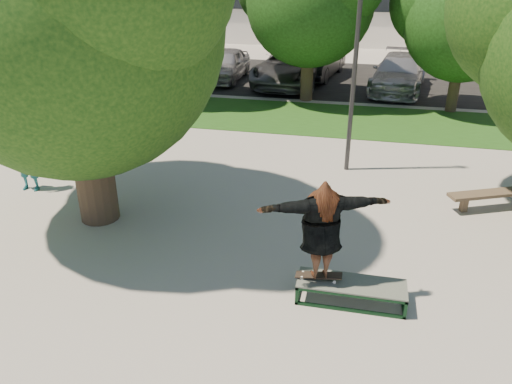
% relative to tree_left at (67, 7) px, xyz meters
% --- Properties ---
extents(ground, '(120.00, 120.00, 0.00)m').
position_rel_tree_left_xyz_m(ground, '(4.29, -1.09, -4.42)').
color(ground, gray).
rests_on(ground, ground).
extents(grass_strip, '(30.00, 4.00, 0.02)m').
position_rel_tree_left_xyz_m(grass_strip, '(5.29, 8.41, -4.41)').
color(grass_strip, '#1D4614').
rests_on(grass_strip, ground).
extents(asphalt_strip, '(40.00, 8.00, 0.01)m').
position_rel_tree_left_xyz_m(asphalt_strip, '(4.29, 14.91, -4.42)').
color(asphalt_strip, black).
rests_on(asphalt_strip, ground).
extents(tree_left, '(6.96, 5.95, 7.12)m').
position_rel_tree_left_xyz_m(tree_left, '(0.00, 0.00, 0.00)').
color(tree_left, '#38281E').
rests_on(tree_left, ground).
extents(bg_tree_left, '(5.28, 4.51, 5.77)m').
position_rel_tree_left_xyz_m(bg_tree_left, '(-2.28, 9.98, -0.69)').
color(bg_tree_left, '#38281E').
rests_on(bg_tree_left, ground).
extents(bg_tree_right, '(5.04, 4.31, 5.43)m').
position_rel_tree_left_xyz_m(bg_tree_right, '(8.73, 10.47, -0.93)').
color(bg_tree_right, '#38281E').
rests_on(bg_tree_right, ground).
extents(lamppost, '(0.25, 0.15, 6.11)m').
position_rel_tree_left_xyz_m(lamppost, '(5.29, 3.91, -1.27)').
color(lamppost, '#2D2D30').
rests_on(lamppost, ground).
extents(grind_box, '(1.80, 0.60, 0.38)m').
position_rel_tree_left_xyz_m(grind_box, '(5.67, -1.91, -4.23)').
color(grind_box, black).
rests_on(grind_box, ground).
extents(skater_rig, '(2.20, 1.30, 1.81)m').
position_rel_tree_left_xyz_m(skater_rig, '(5.12, -1.91, -3.10)').
color(skater_rig, white).
rests_on(skater_rig, grind_box).
extents(bystander, '(0.66, 0.45, 1.74)m').
position_rel_tree_left_xyz_m(bystander, '(-2.32, 0.90, -3.55)').
color(bystander, '#17535B').
rests_on(bystander, ground).
extents(bench, '(2.67, 1.45, 0.42)m').
position_rel_tree_left_xyz_m(bench, '(8.96, 2.39, -4.07)').
color(bench, brown).
rests_on(bench, ground).
extents(car_silver_a, '(1.71, 4.20, 1.43)m').
position_rel_tree_left_xyz_m(car_silver_a, '(-0.86, 13.68, -3.71)').
color(car_silver_a, '#A2A1A6').
rests_on(car_silver_a, asphalt_strip).
extents(car_dark, '(2.41, 4.95, 1.56)m').
position_rel_tree_left_xyz_m(car_dark, '(3.28, 15.17, -3.64)').
color(car_dark, black).
rests_on(car_dark, asphalt_strip).
extents(car_grey, '(3.23, 6.02, 1.61)m').
position_rel_tree_left_xyz_m(car_grey, '(2.29, 13.50, -3.62)').
color(car_grey, '#525357').
rests_on(car_grey, asphalt_strip).
extents(car_silver_b, '(2.76, 5.36, 1.49)m').
position_rel_tree_left_xyz_m(car_silver_b, '(6.95, 13.34, -3.68)').
color(car_silver_b, '#ADACB1').
rests_on(car_silver_b, asphalt_strip).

